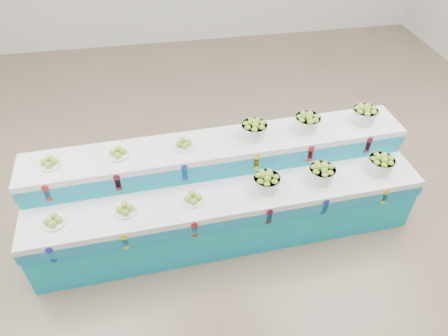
{
  "coord_description": "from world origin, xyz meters",
  "views": [
    {
      "loc": [
        -0.58,
        -3.28,
        3.73
      ],
      "look_at": [
        -0.0,
        -0.1,
        0.87
      ],
      "focal_mm": 32.99,
      "sensor_mm": 36.0,
      "label": 1
    }
  ],
  "objects": [
    {
      "name": "plate_upper_right",
      "position": [
        -0.39,
        0.14,
        1.07
      ],
      "size": [
        0.23,
        0.23,
        0.09
      ],
      "primitive_type": "cylinder",
      "rotation": [
        0.0,
        0.0,
        0.05
      ],
      "color": "white",
      "rests_on": "display_stand"
    },
    {
      "name": "plate_upper_mid",
      "position": [
        -1.07,
        0.11,
        1.07
      ],
      "size": [
        0.23,
        0.23,
        0.09
      ],
      "primitive_type": "cylinder",
      "rotation": [
        0.0,
        0.0,
        0.05
      ],
      "color": "white",
      "rests_on": "display_stand"
    },
    {
      "name": "plate_lower_mid",
      "position": [
        -1.04,
        -0.41,
        0.77
      ],
      "size": [
        0.23,
        0.23,
        0.09
      ],
      "primitive_type": "cylinder",
      "rotation": [
        0.0,
        0.0,
        0.05
      ],
      "color": "white",
      "rests_on": "display_stand"
    },
    {
      "name": "basket_upper_right",
      "position": [
        1.66,
        0.23,
        1.12
      ],
      "size": [
        0.3,
        0.3,
        0.21
      ],
      "primitive_type": null,
      "rotation": [
        0.0,
        0.0,
        0.05
      ],
      "color": "silver",
      "rests_on": "display_stand"
    },
    {
      "name": "basket_lower_left",
      "position": [
        0.4,
        -0.34,
        0.82
      ],
      "size": [
        0.3,
        0.3,
        0.21
      ],
      "primitive_type": null,
      "rotation": [
        0.0,
        0.0,
        0.05
      ],
      "color": "silver",
      "rests_on": "display_stand"
    },
    {
      "name": "ground",
      "position": [
        0.0,
        0.0,
        0.0
      ],
      "size": [
        10.0,
        10.0,
        0.0
      ],
      "primitive_type": "plane",
      "color": "#77624F",
      "rests_on": "ground"
    },
    {
      "name": "plate_lower_right",
      "position": [
        -0.37,
        -0.38,
        0.77
      ],
      "size": [
        0.23,
        0.23,
        0.09
      ],
      "primitive_type": "cylinder",
      "rotation": [
        0.0,
        0.0,
        0.05
      ],
      "color": "white",
      "rests_on": "display_stand"
    },
    {
      "name": "plate_lower_left",
      "position": [
        -1.72,
        -0.44,
        0.77
      ],
      "size": [
        0.23,
        0.23,
        0.09
      ],
      "primitive_type": "cylinder",
      "rotation": [
        0.0,
        0.0,
        0.05
      ],
      "color": "white",
      "rests_on": "display_stand"
    },
    {
      "name": "plate_upper_left",
      "position": [
        -1.74,
        0.08,
        1.07
      ],
      "size": [
        0.23,
        0.23,
        0.09
      ],
      "primitive_type": "cylinder",
      "rotation": [
        0.0,
        0.0,
        0.05
      ],
      "color": "white",
      "rests_on": "display_stand"
    },
    {
      "name": "basket_upper_mid",
      "position": [
        0.98,
        0.2,
        1.12
      ],
      "size": [
        0.3,
        0.3,
        0.21
      ],
      "primitive_type": null,
      "rotation": [
        0.0,
        0.0,
        0.05
      ],
      "color": "silver",
      "rests_on": "display_stand"
    },
    {
      "name": "display_stand",
      "position": [
        -0.0,
        -0.1,
        0.51
      ],
      "size": [
        4.22,
        1.27,
        1.02
      ],
      "primitive_type": null,
      "rotation": [
        0.0,
        0.0,
        0.05
      ],
      "color": "#11A5BD",
      "rests_on": "ground"
    },
    {
      "name": "basket_upper_left",
      "position": [
        0.37,
        0.17,
        1.12
      ],
      "size": [
        0.3,
        0.3,
        0.21
      ],
      "primitive_type": null,
      "rotation": [
        0.0,
        0.0,
        0.05
      ],
      "color": "silver",
      "rests_on": "display_stand"
    },
    {
      "name": "basket_lower_mid",
      "position": [
        1.0,
        -0.32,
        0.82
      ],
      "size": [
        0.3,
        0.3,
        0.21
      ],
      "primitive_type": null,
      "rotation": [
        0.0,
        0.0,
        0.05
      ],
      "color": "silver",
      "rests_on": "display_stand"
    },
    {
      "name": "basket_lower_right",
      "position": [
        1.69,
        -0.28,
        0.82
      ],
      "size": [
        0.3,
        0.3,
        0.21
      ],
      "primitive_type": null,
      "rotation": [
        0.0,
        0.0,
        0.05
      ],
      "color": "silver",
      "rests_on": "display_stand"
    }
  ]
}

